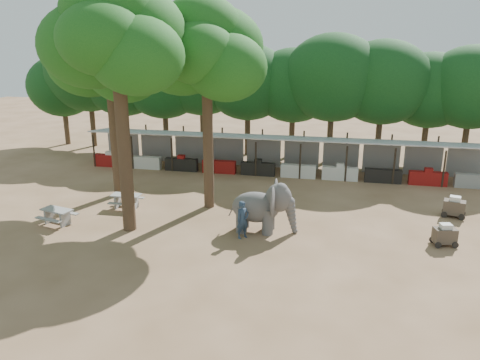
% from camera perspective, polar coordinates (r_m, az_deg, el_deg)
% --- Properties ---
extents(ground, '(100.00, 100.00, 0.00)m').
position_cam_1_polar(ground, '(20.64, -0.18, -9.46)').
color(ground, brown).
rests_on(ground, ground).
extents(vendor_stalls, '(28.00, 2.99, 2.80)m').
position_cam_1_polar(vendor_stalls, '(33.14, 4.89, 2.87)').
color(vendor_stalls, '#A1A3AA').
rests_on(vendor_stalls, ground).
extents(yard_tree_left, '(7.10, 6.90, 11.02)m').
position_cam_1_polar(yard_tree_left, '(28.46, -15.78, 14.33)').
color(yard_tree_left, '#332316').
rests_on(yard_tree_left, ground).
extents(yard_tree_center, '(7.10, 6.90, 12.04)m').
position_cam_1_polar(yard_tree_center, '(22.63, -14.97, 16.46)').
color(yard_tree_center, '#332316').
rests_on(yard_tree_center, ground).
extents(yard_tree_back, '(7.10, 6.90, 11.36)m').
position_cam_1_polar(yard_tree_back, '(25.29, -4.33, 15.43)').
color(yard_tree_back, '#332316').
rests_on(yard_tree_back, ground).
extents(backdrop_trees, '(46.46, 5.95, 8.33)m').
position_cam_1_polar(backdrop_trees, '(37.47, 6.09, 11.18)').
color(backdrop_trees, '#332316').
rests_on(backdrop_trees, ground).
extents(elephant, '(3.29, 2.53, 2.53)m').
position_cam_1_polar(elephant, '(22.92, 2.90, -3.29)').
color(elephant, '#464443').
rests_on(elephant, ground).
extents(handler, '(0.78, 0.78, 1.84)m').
position_cam_1_polar(handler, '(22.23, 0.34, -4.88)').
color(handler, '#26384C').
rests_on(handler, ground).
extents(picnic_table_near, '(1.91, 1.79, 0.81)m').
position_cam_1_polar(picnic_table_near, '(25.76, -21.40, -3.92)').
color(picnic_table_near, gray).
rests_on(picnic_table_near, ground).
extents(picnic_table_far, '(1.65, 1.49, 0.81)m').
position_cam_1_polar(picnic_table_far, '(26.97, -13.70, -2.29)').
color(picnic_table_far, gray).
rests_on(picnic_table_far, ground).
extents(cart_front, '(1.22, 0.94, 1.06)m').
position_cam_1_polar(cart_front, '(23.55, 23.68, -6.14)').
color(cart_front, '#3A3027').
rests_on(cart_front, ground).
extents(cart_back, '(1.34, 1.04, 1.15)m').
position_cam_1_polar(cart_back, '(27.41, 24.65, -2.99)').
color(cart_back, '#3A3027').
rests_on(cart_back, ground).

